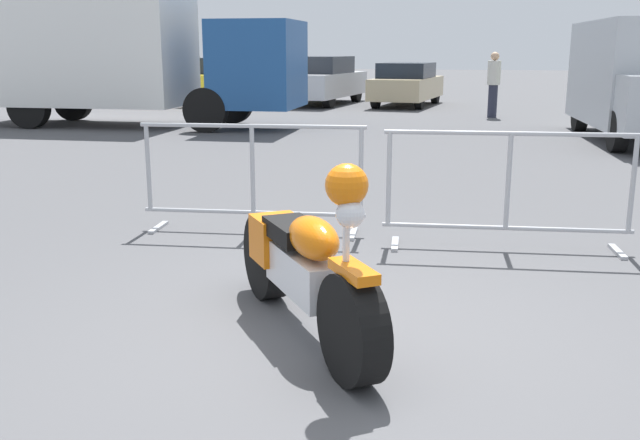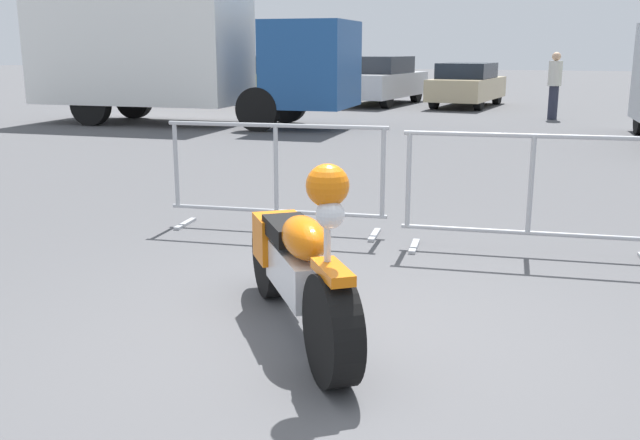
{
  "view_description": "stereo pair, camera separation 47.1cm",
  "coord_description": "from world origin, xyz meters",
  "px_view_note": "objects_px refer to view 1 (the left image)",
  "views": [
    {
      "loc": [
        0.91,
        -3.98,
        1.77
      ],
      "look_at": [
        -0.3,
        0.51,
        0.65
      ],
      "focal_mm": 40.0,
      "sensor_mm": 36.0,
      "label": 1
    },
    {
      "loc": [
        1.36,
        -3.83,
        1.77
      ],
      "look_at": [
        -0.3,
        0.51,
        0.65
      ],
      "focal_mm": 40.0,
      "sensor_mm": 36.0,
      "label": 2
    }
  ],
  "objects_px": {
    "pedestrian": "(494,82)",
    "parked_car_silver": "(320,80)",
    "crowd_barrier_near": "(253,177)",
    "crowd_barrier_far": "(508,189)",
    "parked_car_tan": "(407,84)",
    "parked_car_red": "(165,78)",
    "motorcycle": "(303,265)",
    "box_truck": "(116,55)",
    "parked_car_yellow": "(236,80)"
  },
  "relations": [
    {
      "from": "parked_car_tan",
      "to": "pedestrian",
      "type": "height_order",
      "value": "pedestrian"
    },
    {
      "from": "parked_car_yellow",
      "to": "crowd_barrier_near",
      "type": "bearing_deg",
      "value": -153.4
    },
    {
      "from": "motorcycle",
      "to": "crowd_barrier_far",
      "type": "relative_size",
      "value": 0.81
    },
    {
      "from": "crowd_barrier_near",
      "to": "parked_car_yellow",
      "type": "distance_m",
      "value": 17.29
    },
    {
      "from": "crowd_barrier_near",
      "to": "pedestrian",
      "type": "bearing_deg",
      "value": 81.88
    },
    {
      "from": "box_truck",
      "to": "parked_car_silver",
      "type": "distance_m",
      "value": 8.18
    },
    {
      "from": "crowd_barrier_near",
      "to": "parked_car_red",
      "type": "height_order",
      "value": "parked_car_red"
    },
    {
      "from": "parked_car_red",
      "to": "pedestrian",
      "type": "bearing_deg",
      "value": -102.2
    },
    {
      "from": "box_truck",
      "to": "parked_car_silver",
      "type": "height_order",
      "value": "box_truck"
    },
    {
      "from": "motorcycle",
      "to": "box_truck",
      "type": "height_order",
      "value": "box_truck"
    },
    {
      "from": "parked_car_tan",
      "to": "pedestrian",
      "type": "relative_size",
      "value": 2.41
    },
    {
      "from": "motorcycle",
      "to": "parked_car_silver",
      "type": "xyz_separation_m",
      "value": [
        -4.91,
        18.65,
        0.32
      ]
    },
    {
      "from": "motorcycle",
      "to": "crowd_barrier_far",
      "type": "xyz_separation_m",
      "value": [
        1.2,
        2.34,
        0.1
      ]
    },
    {
      "from": "motorcycle",
      "to": "crowd_barrier_near",
      "type": "relative_size",
      "value": 0.81
    },
    {
      "from": "parked_car_yellow",
      "to": "parked_car_tan",
      "type": "relative_size",
      "value": 1.11
    },
    {
      "from": "crowd_barrier_near",
      "to": "crowd_barrier_far",
      "type": "relative_size",
      "value": 1.0
    },
    {
      "from": "parked_car_silver",
      "to": "parked_car_tan",
      "type": "height_order",
      "value": "parked_car_silver"
    },
    {
      "from": "pedestrian",
      "to": "parked_car_silver",
      "type": "bearing_deg",
      "value": -116.26
    },
    {
      "from": "motorcycle",
      "to": "parked_car_red",
      "type": "height_order",
      "value": "parked_car_red"
    },
    {
      "from": "parked_car_red",
      "to": "parked_car_yellow",
      "type": "distance_m",
      "value": 2.84
    },
    {
      "from": "crowd_barrier_far",
      "to": "parked_car_tan",
      "type": "xyz_separation_m",
      "value": [
        -3.31,
        16.39,
        0.13
      ]
    },
    {
      "from": "crowd_barrier_far",
      "to": "pedestrian",
      "type": "height_order",
      "value": "pedestrian"
    },
    {
      "from": "motorcycle",
      "to": "parked_car_silver",
      "type": "distance_m",
      "value": 19.29
    },
    {
      "from": "crowd_barrier_near",
      "to": "box_truck",
      "type": "distance_m",
      "value": 10.94
    },
    {
      "from": "motorcycle",
      "to": "crowd_barrier_near",
      "type": "bearing_deg",
      "value": 169.96
    },
    {
      "from": "crowd_barrier_far",
      "to": "parked_car_silver",
      "type": "xyz_separation_m",
      "value": [
        -6.12,
        16.3,
        0.22
      ]
    },
    {
      "from": "box_truck",
      "to": "parked_car_silver",
      "type": "relative_size",
      "value": 1.69
    },
    {
      "from": "parked_car_silver",
      "to": "parked_car_yellow",
      "type": "bearing_deg",
      "value": 100.46
    },
    {
      "from": "parked_car_yellow",
      "to": "motorcycle",
      "type": "bearing_deg",
      "value": -152.73
    },
    {
      "from": "crowd_barrier_far",
      "to": "parked_car_tan",
      "type": "bearing_deg",
      "value": 101.41
    },
    {
      "from": "box_truck",
      "to": "parked_car_red",
      "type": "bearing_deg",
      "value": 105.47
    },
    {
      "from": "crowd_barrier_far",
      "to": "box_truck",
      "type": "height_order",
      "value": "box_truck"
    },
    {
      "from": "parked_car_yellow",
      "to": "pedestrian",
      "type": "relative_size",
      "value": 2.66
    },
    {
      "from": "crowd_barrier_far",
      "to": "parked_car_tan",
      "type": "height_order",
      "value": "parked_car_tan"
    },
    {
      "from": "motorcycle",
      "to": "box_truck",
      "type": "xyz_separation_m",
      "value": [
        -7.76,
        11.03,
        1.18
      ]
    },
    {
      "from": "crowd_barrier_far",
      "to": "parked_car_silver",
      "type": "bearing_deg",
      "value": 110.57
    },
    {
      "from": "box_truck",
      "to": "pedestrian",
      "type": "distance_m",
      "value": 9.52
    },
    {
      "from": "parked_car_yellow",
      "to": "pedestrian",
      "type": "xyz_separation_m",
      "value": [
        8.39,
        -2.94,
        0.17
      ]
    },
    {
      "from": "motorcycle",
      "to": "parked_car_tan",
      "type": "height_order",
      "value": "parked_car_tan"
    },
    {
      "from": "parked_car_yellow",
      "to": "pedestrian",
      "type": "height_order",
      "value": "pedestrian"
    },
    {
      "from": "motorcycle",
      "to": "crowd_barrier_far",
      "type": "bearing_deg",
      "value": 115.54
    },
    {
      "from": "motorcycle",
      "to": "parked_car_yellow",
      "type": "relative_size",
      "value": 0.4
    },
    {
      "from": "box_truck",
      "to": "parked_car_tan",
      "type": "height_order",
      "value": "box_truck"
    },
    {
      "from": "parked_car_red",
      "to": "parked_car_silver",
      "type": "height_order",
      "value": "parked_car_silver"
    },
    {
      "from": "crowd_barrier_far",
      "to": "parked_car_red",
      "type": "distance_m",
      "value": 20.18
    },
    {
      "from": "motorcycle",
      "to": "parked_car_silver",
      "type": "bearing_deg",
      "value": 157.52
    },
    {
      "from": "parked_car_silver",
      "to": "parked_car_red",
      "type": "bearing_deg",
      "value": 93.34
    },
    {
      "from": "crowd_barrier_far",
      "to": "parked_car_yellow",
      "type": "relative_size",
      "value": 0.49
    },
    {
      "from": "box_truck",
      "to": "crowd_barrier_far",
      "type": "bearing_deg",
      "value": -48.39
    },
    {
      "from": "crowd_barrier_far",
      "to": "parked_car_yellow",
      "type": "bearing_deg",
      "value": 119.16
    }
  ]
}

